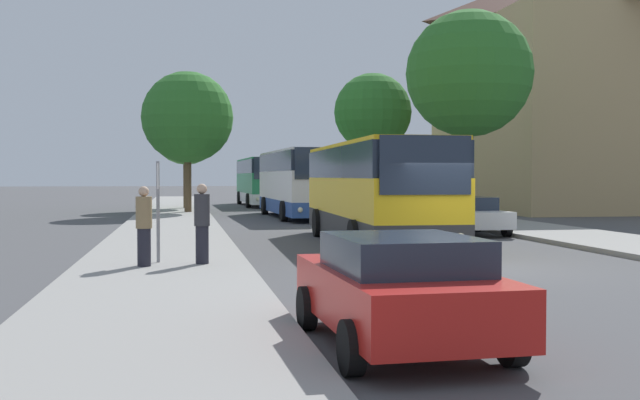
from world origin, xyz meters
name	(u,v)px	position (x,y,z in m)	size (l,w,h in m)	color
ground_plane	(467,269)	(0.00, 0.00, 0.00)	(300.00, 300.00, 0.00)	#4C4C4F
sidewalk_left	(161,273)	(-7.00, 0.00, 0.07)	(4.00, 120.00, 0.15)	gray
building_right_background	(595,82)	(19.85, 28.04, 8.26)	(16.64, 15.96, 16.52)	tan
bus_front	(374,191)	(-0.55, 6.51, 1.71)	(3.08, 11.37, 3.19)	#2D2D2D
bus_middle	(297,182)	(-0.57, 22.34, 1.87)	(3.00, 11.40, 3.50)	#2D519E
bus_rear	(260,181)	(-0.87, 38.16, 1.84)	(2.83, 11.50, 3.45)	silver
parked_car_left_curb	(399,288)	(-3.85, -7.38, 0.76)	(2.18, 4.08, 1.43)	red
parked_car_right_near	(468,215)	(3.96, 9.85, 0.74)	(2.07, 4.20, 1.40)	silver
parked_car_right_far	(384,202)	(3.85, 21.24, 0.80)	(2.12, 4.38, 1.54)	#236B38
bus_stop_sign	(158,199)	(-7.10, 1.44, 1.63)	(0.08, 0.45, 2.37)	gray
pedestrian_waiting_near	(144,226)	(-7.39, 0.68, 1.06)	(0.36, 0.36, 1.80)	#23232D
pedestrian_waiting_far	(202,223)	(-6.10, 0.94, 1.09)	(0.36, 0.36, 1.85)	#23232D
tree_left_near	(186,130)	(-6.22, 32.23, 5.12)	(4.47, 4.47, 7.23)	#513D23
tree_left_far	(188,117)	(-6.18, 26.59, 5.50)	(5.17, 5.17, 7.95)	brown
tree_right_near	(469,74)	(6.07, 15.13, 6.72)	(5.62, 5.62, 9.40)	#513D23
tree_right_mid	(373,112)	(6.05, 32.05, 6.44)	(5.17, 5.17, 8.90)	#513D23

